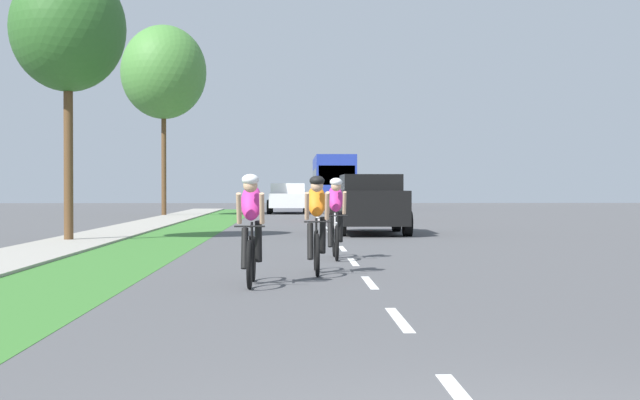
% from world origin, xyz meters
% --- Properties ---
extents(ground_plane, '(120.00, 120.00, 0.00)m').
position_xyz_m(ground_plane, '(0.00, 20.00, 0.00)').
color(ground_plane, '#4C4C4F').
extents(grass_verge, '(2.23, 70.00, 0.01)m').
position_xyz_m(grass_verge, '(-4.52, 20.00, 0.00)').
color(grass_verge, '#38722D').
rests_on(grass_verge, ground_plane).
extents(sidewalk_concrete, '(1.97, 70.00, 0.10)m').
position_xyz_m(sidewalk_concrete, '(-6.62, 20.00, 0.00)').
color(sidewalk_concrete, '#9E998E').
rests_on(sidewalk_concrete, ground_plane).
extents(lane_markings_center, '(0.12, 54.07, 0.01)m').
position_xyz_m(lane_markings_center, '(0.00, 24.00, 0.00)').
color(lane_markings_center, white).
rests_on(lane_markings_center, ground_plane).
extents(cyclist_lead, '(0.42, 1.72, 1.58)m').
position_xyz_m(cyclist_lead, '(-1.71, 8.74, 0.81)').
color(cyclist_lead, black).
rests_on(cyclist_lead, ground_plane).
extents(cyclist_trailing, '(0.42, 1.72, 1.58)m').
position_xyz_m(cyclist_trailing, '(-0.74, 10.42, 0.81)').
color(cyclist_trailing, black).
rests_on(cyclist_trailing, ground_plane).
extents(cyclist_distant, '(0.42, 1.72, 1.58)m').
position_xyz_m(cyclist_distant, '(-0.30, 13.51, 0.81)').
color(cyclist_distant, black).
rests_on(cyclist_distant, ground_plane).
extents(suv_black, '(2.15, 4.70, 1.79)m').
position_xyz_m(suv_black, '(1.21, 23.37, 0.95)').
color(suv_black, black).
rests_on(suv_black, ground_plane).
extents(sedan_red, '(1.98, 4.30, 1.52)m').
position_xyz_m(sedan_red, '(1.35, 34.32, 0.77)').
color(sedan_red, red).
rests_on(sedan_red, ground_plane).
extents(pickup_white, '(2.22, 5.10, 1.64)m').
position_xyz_m(pickup_white, '(-1.44, 45.65, 0.83)').
color(pickup_white, silver).
rests_on(pickup_white, ground_plane).
extents(bus_blue, '(2.78, 11.60, 3.48)m').
position_xyz_m(bus_blue, '(1.53, 57.50, 1.98)').
color(bus_blue, '#23389E').
rests_on(bus_blue, ground_plane).
extents(street_tree_near, '(2.97, 2.97, 7.15)m').
position_xyz_m(street_tree_near, '(-6.94, 19.55, 5.48)').
color(street_tree_near, brown).
rests_on(street_tree_near, ground_plane).
extents(street_tree_far, '(4.21, 4.21, 9.44)m').
position_xyz_m(street_tree_far, '(-7.55, 41.05, 7.11)').
color(street_tree_far, brown).
rests_on(street_tree_far, ground_plane).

